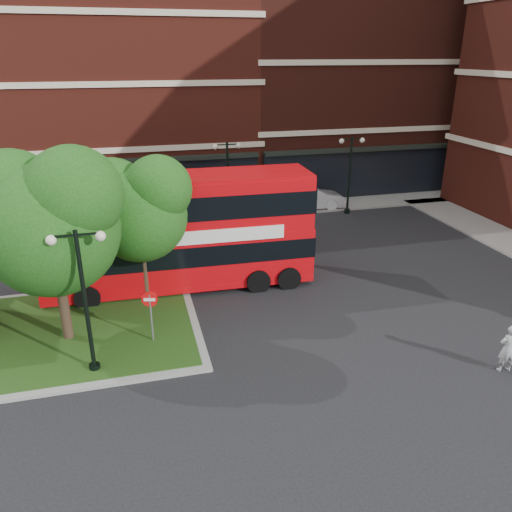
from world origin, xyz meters
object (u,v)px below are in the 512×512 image
object	(u,v)px
bus	(178,225)
woman	(508,348)
car_silver	(188,215)
car_white	(309,198)

from	to	relation	value
bus	woman	size ratio (longest dim) A/B	6.90
car_silver	car_white	bearing A→B (deg)	-74.66
woman	car_white	bearing A→B (deg)	-82.41
car_silver	car_white	distance (m)	8.48
woman	bus	bearing A→B (deg)	-35.97
bus	car_silver	bearing A→B (deg)	82.04
car_silver	woman	bearing A→B (deg)	-149.89
bus	woman	xyz separation A→B (m)	(9.64, -9.28, -2.08)
woman	car_silver	xyz separation A→B (m)	(-8.22, 17.66, -0.13)
woman	car_silver	distance (m)	19.48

